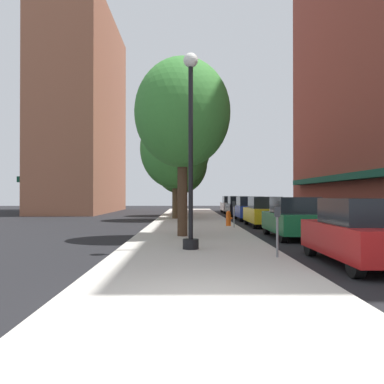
{
  "coord_description": "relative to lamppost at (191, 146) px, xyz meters",
  "views": [
    {
      "loc": [
        -0.29,
        -6.28,
        1.73
      ],
      "look_at": [
        0.0,
        19.59,
        1.94
      ],
      "focal_mm": 39.12,
      "sensor_mm": 36.0,
      "label": 1
    }
  ],
  "objects": [
    {
      "name": "car_white",
      "position": [
        4.19,
        28.28,
        -2.39
      ],
      "size": [
        1.8,
        4.3,
        1.66
      ],
      "rotation": [
        0.0,
        0.0,
        0.01
      ],
      "color": "black",
      "rests_on": "ground"
    },
    {
      "name": "building_far_background",
      "position": [
        -10.82,
        30.75,
        6.89
      ],
      "size": [
        6.8,
        18.0,
        20.23
      ],
      "color": "#9E6047",
      "rests_on": "ground"
    },
    {
      "name": "car_black",
      "position": [
        4.19,
        22.64,
        -2.39
      ],
      "size": [
        1.8,
        4.3,
        1.66
      ],
      "rotation": [
        0.0,
        0.0,
        -0.04
      ],
      "color": "black",
      "rests_on": "ground"
    },
    {
      "name": "tree_near",
      "position": [
        -0.69,
        22.69,
        1.28
      ],
      "size": [
        4.57,
        4.57,
        7.0
      ],
      "color": "#4C3823",
      "rests_on": "sidewalk_slab"
    },
    {
      "name": "car_blue",
      "position": [
        4.19,
        16.35,
        -2.39
      ],
      "size": [
        1.8,
        4.3,
        1.66
      ],
      "rotation": [
        0.0,
        0.0,
        0.01
      ],
      "color": "black",
      "rests_on": "ground"
    },
    {
      "name": "parking_meter_far",
      "position": [
        2.24,
        8.37,
        -2.25
      ],
      "size": [
        0.14,
        0.09,
        1.31
      ],
      "color": "slate",
      "rests_on": "sidewalk_slab"
    },
    {
      "name": "car_yellow",
      "position": [
        4.19,
        10.64,
        -2.39
      ],
      "size": [
        1.8,
        4.3,
        1.66
      ],
      "rotation": [
        0.0,
        0.0,
        0.01
      ],
      "color": "black",
      "rests_on": "ground"
    },
    {
      "name": "fire_hydrant",
      "position": [
        2.07,
        9.5,
        -2.68
      ],
      "size": [
        0.33,
        0.26,
        0.79
      ],
      "color": "#E05614",
      "rests_on": "sidewalk_slab"
    },
    {
      "name": "car_red",
      "position": [
        4.19,
        -2.29,
        -2.39
      ],
      "size": [
        1.8,
        4.3,
        1.66
      ],
      "rotation": [
        0.0,
        0.0,
        -0.01
      ],
      "color": "black",
      "rests_on": "ground"
    },
    {
      "name": "lamppost",
      "position": [
        0.0,
        0.0,
        0.0
      ],
      "size": [
        0.48,
        0.48,
        5.9
      ],
      "color": "black",
      "rests_on": "sidewalk_slab"
    },
    {
      "name": "ground_plane",
      "position": [
        4.19,
        11.75,
        -3.2
      ],
      "size": [
        90.0,
        90.0,
        0.0
      ],
      "primitive_type": "plane",
      "color": "black"
    },
    {
      "name": "tree_far",
      "position": [
        -0.29,
        4.06,
        1.8
      ],
      "size": [
        3.81,
        3.81,
        7.1
      ],
      "color": "#422D1E",
      "rests_on": "sidewalk_slab"
    },
    {
      "name": "parking_meter_near",
      "position": [
        2.24,
        -1.69,
        -2.25
      ],
      "size": [
        0.14,
        0.09,
        1.31
      ],
      "color": "slate",
      "rests_on": "sidewalk_slab"
    },
    {
      "name": "tree_mid",
      "position": [
        -0.95,
        16.57,
        1.79
      ],
      "size": [
        4.88,
        4.88,
        7.68
      ],
      "color": "#4C3823",
      "rests_on": "sidewalk_slab"
    },
    {
      "name": "car_green",
      "position": [
        4.19,
        4.28,
        -2.39
      ],
      "size": [
        1.8,
        4.3,
        1.66
      ],
      "rotation": [
        0.0,
        0.0,
        0.01
      ],
      "color": "black",
      "rests_on": "ground"
    },
    {
      "name": "sidewalk_slab",
      "position": [
        0.19,
        12.75,
        -3.14
      ],
      "size": [
        4.8,
        50.0,
        0.12
      ],
      "primitive_type": "cube",
      "color": "#B7B2A8",
      "rests_on": "ground"
    }
  ]
}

